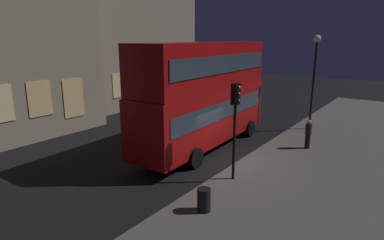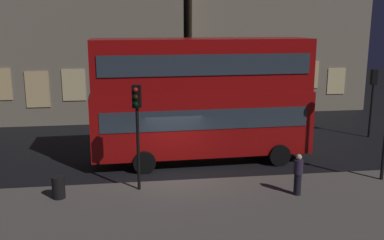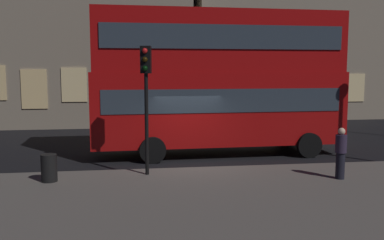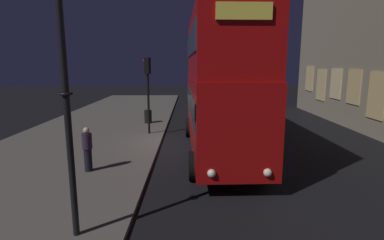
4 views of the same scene
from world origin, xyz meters
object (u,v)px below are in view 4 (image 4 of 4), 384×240
Objects in this scene: double_decker_bus at (219,80)px; traffic_light_near_kerb at (148,80)px; pedestrian at (87,149)px; litter_bin at (148,117)px; street_lamp at (62,42)px.

traffic_light_near_kerb is (-3.02, -3.52, -0.13)m from double_decker_bus.
litter_bin is (-8.86, 0.91, -0.40)m from pedestrian.
traffic_light_near_kerb is at bearing -132.39° from double_decker_bus.
double_decker_bus is 6.45× the size of pedestrian.
traffic_light_near_kerb is 4.92× the size of litter_bin.
street_lamp is at bearing 0.76° from litter_bin.
street_lamp reaches higher than traffic_light_near_kerb.
double_decker_bus is at bearing 151.35° from street_lamp.
litter_bin is at bearing -167.75° from pedestrian.
litter_bin is (-12.93, -0.17, -3.78)m from street_lamp.
double_decker_bus is 2.51× the size of traffic_light_near_kerb.
pedestrian reaches higher than litter_bin.
double_decker_bus is 7.65m from litter_bin.
double_decker_bus is 8.00m from street_lamp.
street_lamp is 7.26× the size of litter_bin.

